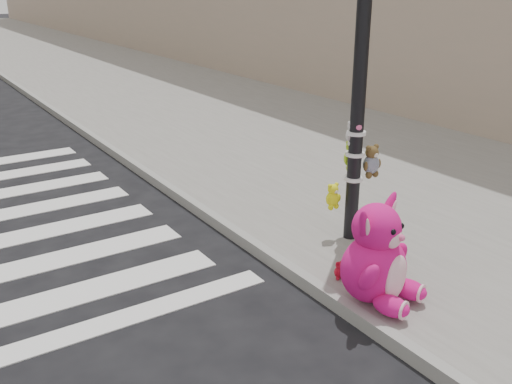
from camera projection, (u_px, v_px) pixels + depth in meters
sidewalk_near at (205, 105)px, 14.62m from camera, size 7.00×80.00×0.14m
curb_edge at (70, 122)px, 12.86m from camera, size 0.12×80.00×0.15m
signal_pole at (359, 98)px, 6.36m from camera, size 0.67×0.49×4.00m
pink_bunny at (377, 260)px, 5.41m from camera, size 0.85×0.93×1.06m
red_teddy at (339, 270)px, 5.92m from camera, size 0.15×0.11×0.20m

